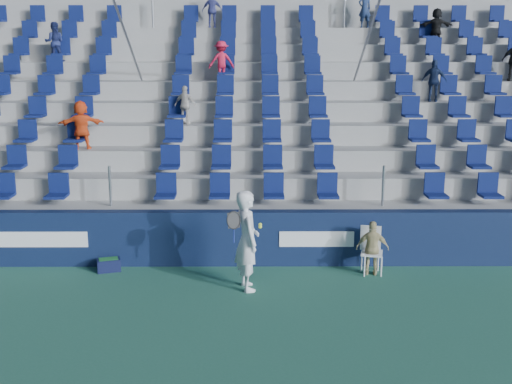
% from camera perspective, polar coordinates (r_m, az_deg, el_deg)
% --- Properties ---
extents(ground, '(70.00, 70.00, 0.00)m').
position_cam_1_polar(ground, '(11.16, -0.99, -11.79)').
color(ground, '#2A634E').
rests_on(ground, ground).
extents(sponsor_wall, '(24.00, 0.32, 1.20)m').
position_cam_1_polar(sponsor_wall, '(13.90, -0.82, -4.11)').
color(sponsor_wall, '#101D3E').
rests_on(sponsor_wall, ground).
extents(grandstand, '(24.00, 8.17, 6.63)m').
position_cam_1_polar(grandstand, '(18.56, -0.70, 5.04)').
color(grandstand, gray).
rests_on(grandstand, ground).
extents(tennis_player, '(0.72, 0.81, 1.97)m').
position_cam_1_polar(tennis_player, '(12.41, -0.79, -4.32)').
color(tennis_player, silver).
rests_on(tennis_player, ground).
extents(line_judge_chair, '(0.52, 0.53, 0.98)m').
position_cam_1_polar(line_judge_chair, '(13.66, 10.20, -4.79)').
color(line_judge_chair, white).
rests_on(line_judge_chair, ground).
extents(line_judge, '(0.71, 0.38, 1.15)m').
position_cam_1_polar(line_judge, '(13.51, 10.32, -4.94)').
color(line_judge, tan).
rests_on(line_judge, ground).
extents(ball_bin, '(0.55, 0.44, 0.27)m').
position_cam_1_polar(ball_bin, '(14.00, -12.96, -6.27)').
color(ball_bin, black).
rests_on(ball_bin, ground).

